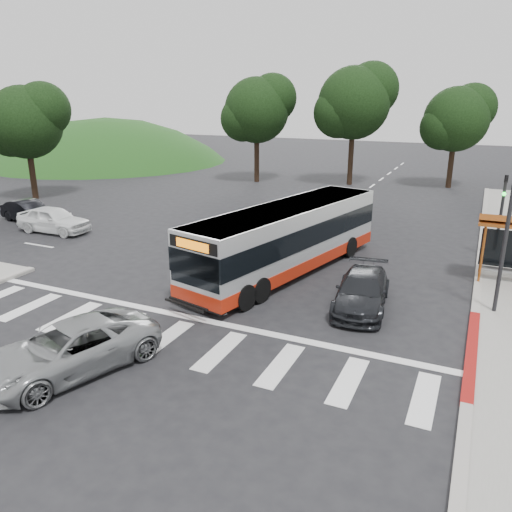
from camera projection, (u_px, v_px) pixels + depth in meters
The scene contains 17 objects.
ground at pixel (235, 287), 20.36m from camera, with size 140.00×140.00×0.00m, color black.
curb_east at pixel (480, 258), 23.69m from camera, with size 0.30×40.00×0.15m, color #9E9991.
curb_east_red at pixel (471, 352), 15.04m from camera, with size 0.32×6.00×0.15m, color maroon.
hillside_nw at pixel (109, 161), 58.99m from camera, with size 44.00×44.00×10.00m, color #194315.
crosswalk_ladder at pixel (165, 338), 16.03m from camera, with size 18.00×2.60×0.01m, color silver.
traffic_signal_ne_tall at pixel (510, 208), 16.65m from camera, with size 0.18×0.37×6.50m.
traffic_signal_ne_short at pixel (502, 208), 23.14m from camera, with size 0.18×0.37×4.00m.
tree_north_a at pixel (355, 102), 41.54m from camera, with size 6.60×6.15×10.17m.
tree_north_b at pixel (457, 118), 40.48m from camera, with size 5.72×5.33×8.43m.
tree_north_c at pixel (258, 109), 43.17m from camera, with size 6.16×5.74×9.30m.
tree_west_a at pixel (27, 121), 36.00m from camera, with size 5.72×5.33×8.43m.
transit_bus at pixel (287, 240), 21.64m from camera, with size 2.47×11.39×2.94m, color #B4B7B9, non-canonical shape.
pedestrian at pixel (220, 290), 17.61m from camera, with size 0.66×0.43×1.80m, color white.
dark_sedan at pixel (362, 291), 18.21m from camera, with size 1.80×4.42×1.28m, color black.
silver_suv_south at pixel (70, 349), 13.96m from camera, with size 2.32×5.03×1.40m, color #979A9C.
west_car_white at pixel (54, 220), 28.23m from camera, with size 1.75×4.35×1.48m, color white.
west_car_black at pixel (29, 211), 30.58m from camera, with size 1.41×4.04×1.33m, color black.
Camera 1 is at (8.67, -16.91, 7.47)m, focal length 35.00 mm.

